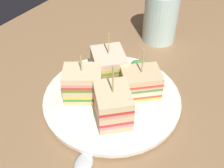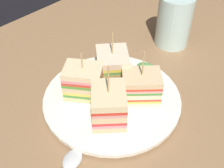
{
  "view_description": "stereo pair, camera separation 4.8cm",
  "coord_description": "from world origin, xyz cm",
  "views": [
    {
      "loc": [
        -29.11,
        -19.91,
        36.6
      ],
      "look_at": [
        0.0,
        0.0,
        4.38
      ],
      "focal_mm": 45.5,
      "sensor_mm": 36.0,
      "label": 1
    },
    {
      "loc": [
        -26.16,
        -23.66,
        36.6
      ],
      "look_at": [
        0.0,
        0.0,
        4.38
      ],
      "focal_mm": 45.5,
      "sensor_mm": 36.0,
      "label": 2
    }
  ],
  "objects": [
    {
      "name": "chip_pile",
      "position": [
        -1.35,
        -0.1,
        3.03
      ],
      "size": [
        8.05,
        7.2,
        3.25
      ],
      "color": "#E8C570",
      "rests_on": "plate"
    },
    {
      "name": "sandwich_wedge_1",
      "position": [
        3.66,
        3.2,
        4.23
      ],
      "size": [
        8.45,
        8.51,
        9.83
      ],
      "rotation": [
        0.0,
        0.0,
        10.26
      ],
      "color": "#DDC47F",
      "rests_on": "plate"
    },
    {
      "name": "sandwich_wedge_2",
      "position": [
        -2.62,
        4.11,
        4.24
      ],
      "size": [
        7.61,
        8.05,
        8.8
      ],
      "rotation": [
        0.0,
        0.0,
        11.59
      ],
      "color": "#D6C685",
      "rests_on": "plate"
    },
    {
      "name": "plate",
      "position": [
        0.0,
        0.0,
        0.84
      ],
      "size": [
        24.1,
        24.1,
        1.38
      ],
      "color": "white",
      "rests_on": "ground_plane"
    },
    {
      "name": "salad_garnish",
      "position": [
        8.6,
        -1.06,
        1.92
      ],
      "size": [
        6.65,
        7.21,
        1.26
      ],
      "color": "#64A341",
      "rests_on": "plate"
    },
    {
      "name": "ground_plane",
      "position": [
        0.0,
        0.0,
        -0.9
      ],
      "size": [
        127.19,
        75.04,
        1.8
      ],
      "primitive_type": "cube",
      "color": "#916C47"
    },
    {
      "name": "sandwich_wedge_0",
      "position": [
        3.09,
        -3.76,
        3.97
      ],
      "size": [
        7.98,
        8.03,
        9.8
      ],
      "rotation": [
        0.0,
        0.0,
        8.62
      ],
      "color": "beige",
      "rests_on": "plate"
    },
    {
      "name": "sandwich_wedge_3",
      "position": [
        -3.93,
        -2.86,
        4.3
      ],
      "size": [
        8.27,
        8.27,
        10.75
      ],
      "rotation": [
        0.0,
        0.0,
        13.35
      ],
      "color": "#D7BB88",
      "rests_on": "plate"
    },
    {
      "name": "drinking_glass",
      "position": [
        22.94,
        2.74,
        4.77
      ],
      "size": [
        7.48,
        7.48,
        11.15
      ],
      "color": "silver",
      "rests_on": "ground_plane"
    }
  ]
}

